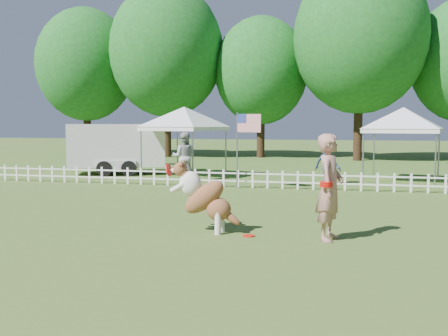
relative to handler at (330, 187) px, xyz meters
name	(u,v)px	position (x,y,z in m)	size (l,w,h in m)	color
ground	(227,233)	(-1.95, 0.09, -0.98)	(120.00, 120.00, 0.00)	#37601E
picket_fence	(275,180)	(-1.95, 7.09, -0.68)	(22.00, 0.08, 0.60)	white
handler	(330,187)	(0.00, 0.00, 0.00)	(0.71, 0.47, 1.95)	#AD7467
dog	(205,197)	(-2.38, 0.10, -0.28)	(1.35, 0.45, 1.39)	brown
frisbee_on_turf	(249,236)	(-1.49, -0.05, -0.97)	(0.23, 0.23, 0.02)	red
canopy_tent_left	(184,143)	(-6.04, 10.07, 0.41)	(2.68, 2.68, 2.77)	white
canopy_tent_right	(402,146)	(2.35, 10.15, 0.37)	(2.60, 2.60, 2.69)	white
cargo_trailer	(118,148)	(-9.16, 10.48, 0.11)	(4.96, 2.18, 2.18)	silver
flag_pole	(237,151)	(-3.16, 6.80, 0.28)	(0.96, 0.10, 2.51)	gray
spectator_a	(184,157)	(-5.55, 8.50, -0.06)	(0.89, 0.69, 1.83)	#A3A3A8
spectator_b	(327,163)	(-0.30, 8.62, -0.20)	(1.00, 0.58, 1.55)	navy
tree_far_left	(86,75)	(-16.95, 22.09, 4.52)	(6.60, 6.60, 11.00)	#18551B
tree_left	(167,64)	(-10.95, 21.59, 5.02)	(7.40, 7.40, 12.00)	#18551B
tree_center_left	(261,81)	(-4.95, 22.59, 3.92)	(6.00, 6.00, 9.80)	#18551B
tree_center_right	(360,52)	(1.05, 21.09, 5.32)	(7.60, 7.60, 12.60)	#18551B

